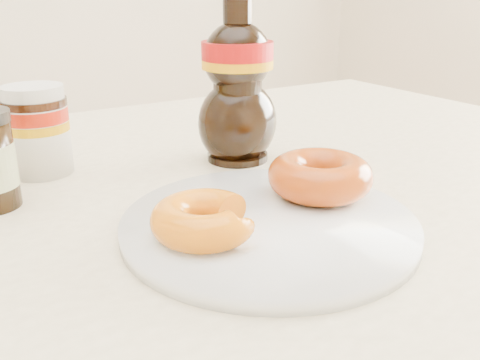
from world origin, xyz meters
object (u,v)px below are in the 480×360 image
dining_table (157,270)px  donut_whole (320,176)px  plate (269,224)px  nutella_jar (37,127)px  donut_bitten (204,219)px  syrup_bottle (237,81)px

dining_table → donut_whole: 0.21m
plate → donut_whole: 0.09m
plate → nutella_jar: bearing=116.3°
donut_bitten → syrup_bottle: bearing=43.3°
dining_table → syrup_bottle: size_ratio=6.90×
donut_bitten → nutella_jar: nutella_jar is taller
dining_table → plate: bearing=-64.0°
dining_table → donut_bitten: bearing=-93.0°
dining_table → plate: plate is taller
plate → nutella_jar: size_ratio=2.57×
plate → donut_bitten: 0.07m
nutella_jar → dining_table: bearing=-63.4°
syrup_bottle → plate: bearing=-114.2°
plate → syrup_bottle: (0.09, 0.20, 0.09)m
dining_table → donut_bitten: (-0.01, -0.13, 0.11)m
syrup_bottle → dining_table: bearing=-154.6°
donut_whole → nutella_jar: bearing=130.3°
syrup_bottle → nutella_jar: bearing=160.2°
donut_whole → nutella_jar: size_ratio=1.01×
dining_table → donut_whole: bearing=-36.1°
donut_whole → syrup_bottle: (0.01, 0.17, 0.07)m
dining_table → plate: size_ratio=5.16×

